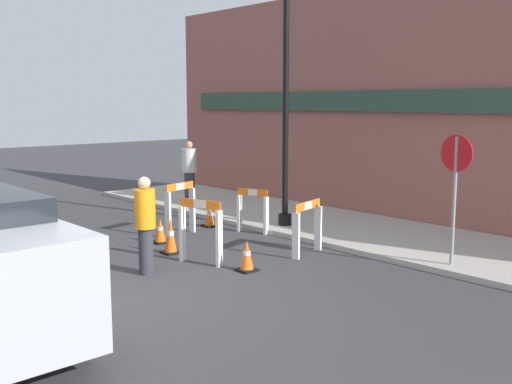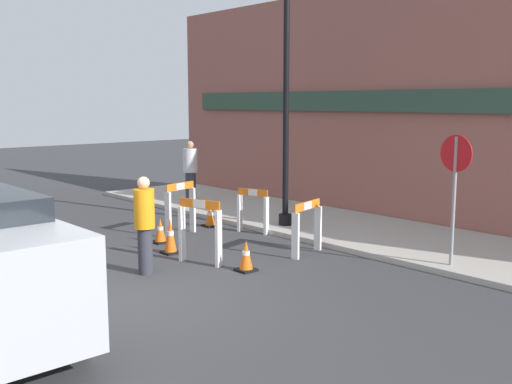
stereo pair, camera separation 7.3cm
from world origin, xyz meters
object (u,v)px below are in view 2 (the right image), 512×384
Objects in this scene: streetlamp_post at (287,40)px; person_pedestrian at (190,169)px; stop_sign at (455,178)px; person_worker at (145,222)px.

streetlamp_post is 5.15m from person_pedestrian.
person_worker is (-3.23, -3.86, -0.69)m from stop_sign.
person_worker is at bearing -77.21° from streetlamp_post.
streetlamp_post is at bearing -168.69° from person_pedestrian.
person_pedestrian is (-5.02, 4.50, 0.11)m from person_worker.
person_pedestrian is at bearing 2.24° from stop_sign.
person_worker is at bearing 56.78° from stop_sign.
stop_sign is 1.32× the size of person_pedestrian.
stop_sign is 8.30m from person_pedestrian.
stop_sign is at bearing -3.36° from streetlamp_post.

